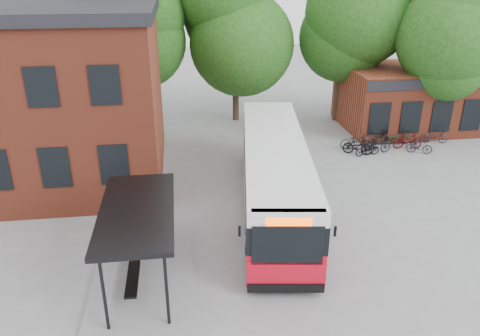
{
  "coord_description": "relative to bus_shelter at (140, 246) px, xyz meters",
  "views": [
    {
      "loc": [
        -2.94,
        -14.71,
        10.16
      ],
      "look_at": [
        -0.46,
        3.82,
        2.0
      ],
      "focal_mm": 35.0,
      "sensor_mm": 36.0,
      "label": 1
    }
  ],
  "objects": [
    {
      "name": "bicycle_extra_0",
      "position": [
        17.05,
        11.64,
        -1.02
      ],
      "size": [
        1.72,
        0.93,
        0.86
      ],
      "primitive_type": "imported",
      "rotation": [
        0.0,
        0.0,
        1.33
      ],
      "color": "#23242D",
      "rests_on": "ground"
    },
    {
      "name": "shop_row",
      "position": [
        19.5,
        15.0,
        0.55
      ],
      "size": [
        14.0,
        6.2,
        4.0
      ],
      "primitive_type": null,
      "color": "maroon",
      "rests_on": "ground"
    },
    {
      "name": "bicycle_6",
      "position": [
        14.9,
        11.8,
        -1.05
      ],
      "size": [
        1.55,
        0.59,
        0.81
      ],
      "primitive_type": "imported",
      "rotation": [
        0.0,
        0.0,
        1.54
      ],
      "color": "#103923",
      "rests_on": "ground"
    },
    {
      "name": "tree_1",
      "position": [
        5.5,
        18.0,
        3.75
      ],
      "size": [
        7.92,
        7.92,
        10.4
      ],
      "primitive_type": null,
      "color": "#194312",
      "rests_on": "ground"
    },
    {
      "name": "bicycle_3",
      "position": [
        12.86,
        10.38,
        -0.91
      ],
      "size": [
        1.85,
        0.87,
        1.07
      ],
      "primitive_type": "imported",
      "rotation": [
        0.0,
        0.0,
        1.79
      ],
      "color": "black",
      "rests_on": "ground"
    },
    {
      "name": "bicycle_4",
      "position": [
        13.42,
        11.63,
        -0.99
      ],
      "size": [
        1.83,
        1.25,
        0.91
      ],
      "primitive_type": "imported",
      "rotation": [
        0.0,
        0.0,
        1.98
      ],
      "color": "black",
      "rests_on": "ground"
    },
    {
      "name": "bicycle_5",
      "position": [
        14.93,
        10.91,
        -0.94
      ],
      "size": [
        1.75,
        0.74,
        1.02
      ],
      "primitive_type": "imported",
      "rotation": [
        0.0,
        0.0,
        1.41
      ],
      "color": "#3D070D",
      "rests_on": "ground"
    },
    {
      "name": "tree_0",
      "position": [
        -1.5,
        17.0,
        4.05
      ],
      "size": [
        7.92,
        7.92,
        11.0
      ],
      "primitive_type": null,
      "color": "#194312",
      "rests_on": "ground"
    },
    {
      "name": "city_bus",
      "position": [
        5.55,
        4.67,
        0.15
      ],
      "size": [
        4.36,
        12.86,
        3.21
      ],
      "primitive_type": null,
      "rotation": [
        0.0,
        0.0,
        -0.13
      ],
      "color": "red",
      "rests_on": "ground"
    },
    {
      "name": "bicycle_1",
      "position": [
        11.66,
        10.45,
        -0.94
      ],
      "size": [
        1.74,
        1.13,
        1.02
      ],
      "primitive_type": "imported",
      "rotation": [
        0.0,
        0.0,
        1.15
      ],
      "color": "black",
      "rests_on": "ground"
    },
    {
      "name": "tree_2",
      "position": [
        12.5,
        17.0,
        4.05
      ],
      "size": [
        7.92,
        7.92,
        11.0
      ],
      "primitive_type": null,
      "color": "#194312",
      "rests_on": "ground"
    },
    {
      "name": "bus_shelter",
      "position": [
        0.0,
        0.0,
        0.0
      ],
      "size": [
        3.6,
        7.0,
        2.9
      ],
      "primitive_type": null,
      "color": "black",
      "rests_on": "ground"
    },
    {
      "name": "tree_3",
      "position": [
        17.5,
        13.0,
        3.19
      ],
      "size": [
        7.04,
        7.04,
        9.28
      ],
      "primitive_type": null,
      "color": "#194312",
      "rests_on": "ground"
    },
    {
      "name": "bike_rail",
      "position": [
        13.78,
        11.0,
        -1.26
      ],
      "size": [
        5.2,
        0.1,
        0.38
      ],
      "primitive_type": null,
      "color": "black",
      "rests_on": "ground"
    },
    {
      "name": "bicycle_2",
      "position": [
        12.17,
        10.19,
        -1.04
      ],
      "size": [
        1.62,
        0.84,
        0.81
      ],
      "primitive_type": "imported",
      "rotation": [
        0.0,
        0.0,
        1.77
      ],
      "color": "black",
      "rests_on": "ground"
    },
    {
      "name": "bicycle_7",
      "position": [
        15.3,
        10.1,
        -1.01
      ],
      "size": [
        1.51,
        0.94,
        0.88
      ],
      "primitive_type": "imported",
      "rotation": [
        0.0,
        0.0,
        1.18
      ],
      "color": "#25242A",
      "rests_on": "ground"
    },
    {
      "name": "ground",
      "position": [
        4.5,
        1.0,
        -1.45
      ],
      "size": [
        100.0,
        100.0,
        0.0
      ],
      "primitive_type": "plane",
      "color": "gray"
    },
    {
      "name": "bicycle_0",
      "position": [
        11.88,
        11.38,
        -0.96
      ],
      "size": [
        1.88,
        0.68,
        0.98
      ],
      "primitive_type": "imported",
      "rotation": [
        0.0,
        0.0,
        1.59
      ],
      "color": "#242426",
      "rests_on": "ground"
    }
  ]
}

